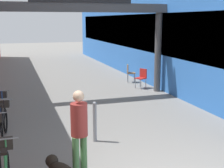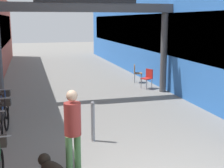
# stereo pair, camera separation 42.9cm
# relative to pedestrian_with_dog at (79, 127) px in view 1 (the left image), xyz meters

# --- Properties ---
(storefront_right) EXTENTS (3.00, 26.00, 4.49)m
(storefront_right) POSITION_rel_pedestrian_with_dog_xyz_m (6.55, 9.45, 1.25)
(storefront_right) COLOR blue
(storefront_right) RESTS_ON ground_plane
(arcade_sign_gateway) EXTENTS (7.40, 0.47, 4.37)m
(arcade_sign_gateway) POSITION_rel_pedestrian_with_dog_xyz_m (1.46, 6.33, 2.11)
(arcade_sign_gateway) COLOR #4C4C4F
(arcade_sign_gateway) RESTS_ON ground_plane
(pedestrian_with_dog) EXTENTS (0.48, 0.48, 1.73)m
(pedestrian_with_dog) POSITION_rel_pedestrian_with_dog_xyz_m (0.00, 0.00, 0.00)
(pedestrian_with_dog) COLOR #4C7F47
(pedestrian_with_dog) RESTS_ON ground_plane
(bicycle_black_third) EXTENTS (0.46, 1.69, 0.98)m
(bicycle_black_third) POSITION_rel_pedestrian_with_dog_xyz_m (-1.52, 2.55, -0.56)
(bicycle_black_third) COLOR black
(bicycle_black_third) RESTS_ON ground_plane
(bicycle_blue_farthest) EXTENTS (0.46, 1.68, 0.98)m
(bicycle_blue_farthest) POSITION_rel_pedestrian_with_dog_xyz_m (-1.60, 3.71, -0.56)
(bicycle_blue_farthest) COLOR black
(bicycle_blue_farthest) RESTS_ON ground_plane
(bollard_post_metal) EXTENTS (0.10, 0.10, 1.05)m
(bollard_post_metal) POSITION_rel_pedestrian_with_dog_xyz_m (0.72, 1.56, -0.46)
(bollard_post_metal) COLOR gray
(bollard_post_metal) RESTS_ON ground_plane
(cafe_chair_red_nearer) EXTENTS (0.54, 0.54, 0.89)m
(cafe_chair_red_nearer) POSITION_rel_pedestrian_with_dog_xyz_m (4.41, 7.13, -0.45)
(cafe_chair_red_nearer) COLOR gray
(cafe_chair_red_nearer) RESTS_ON ground_plane
(cafe_chair_wood_farther) EXTENTS (0.49, 0.49, 0.89)m
(cafe_chair_wood_farther) POSITION_rel_pedestrian_with_dog_xyz_m (4.37, 8.58, -0.45)
(cafe_chair_wood_farther) COLOR gray
(cafe_chair_wood_farther) RESTS_ON ground_plane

